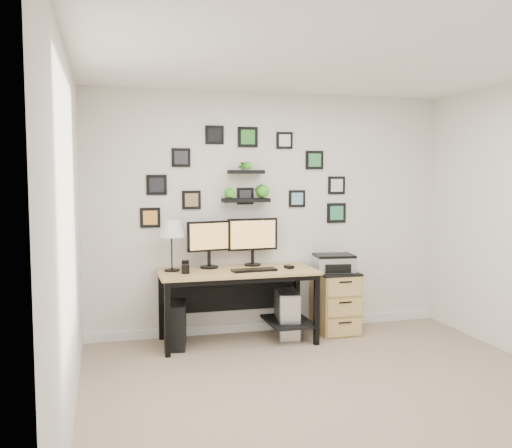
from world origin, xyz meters
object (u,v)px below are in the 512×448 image
object	(u,v)px
monitor_right	(253,238)
mug	(185,269)
file_cabinet	(335,302)
monitor_left	(209,241)
desk	(240,281)
pc_tower_black	(176,325)
pc_tower_grey	(287,314)
printer	(334,263)
table_lamp	(171,230)

from	to	relation	value
monitor_right	mug	distance (m)	0.86
mug	file_cabinet	bearing A→B (deg)	5.36
monitor_right	monitor_left	bearing A→B (deg)	-175.33
monitor_right	desk	bearing A→B (deg)	-133.11
desk	monitor_left	world-z (taller)	monitor_left
desk	mug	bearing A→B (deg)	-170.37
mug	pc_tower_black	distance (m)	0.58
pc_tower_grey	printer	bearing A→B (deg)	2.88
desk	mug	world-z (taller)	mug
monitor_right	pc_tower_grey	size ratio (longest dim) A/B	1.05
monitor_right	pc_tower_black	bearing A→B (deg)	-165.45
mug	file_cabinet	size ratio (longest dim) A/B	0.13
desk	table_lamp	bearing A→B (deg)	172.85
mug	desk	bearing A→B (deg)	9.63
desk	file_cabinet	world-z (taller)	desk
table_lamp	mug	distance (m)	0.43
monitor_right	table_lamp	bearing A→B (deg)	-172.58
table_lamp	printer	distance (m)	1.80
pc_tower_black	pc_tower_grey	world-z (taller)	pc_tower_grey
file_cabinet	printer	bearing A→B (deg)	-178.85
table_lamp	pc_tower_grey	xyz separation A→B (m)	(1.21, -0.06, -0.93)
monitor_right	file_cabinet	bearing A→B (deg)	-8.96
desk	monitor_right	bearing A→B (deg)	46.89
mug	pc_tower_grey	distance (m)	1.23
printer	table_lamp	bearing A→B (deg)	179.07
file_cabinet	mug	bearing A→B (deg)	-174.64
monitor_left	monitor_right	world-z (taller)	monitor_right
mug	printer	size ratio (longest dim) A/B	0.20
pc_tower_black	monitor_right	bearing A→B (deg)	24.30
pc_tower_grey	mug	bearing A→B (deg)	-173.34
monitor_left	pc_tower_black	distance (m)	0.92
pc_tower_black	file_cabinet	xyz separation A→B (m)	(1.76, 0.08, 0.11)
mug	printer	distance (m)	1.65
pc_tower_grey	monitor_right	bearing A→B (deg)	153.05
desk	pc_tower_black	world-z (taller)	desk
monitor_left	pc_tower_grey	bearing A→B (deg)	-9.15
desk	table_lamp	distance (m)	0.88
desk	mug	xyz separation A→B (m)	(-0.58, -0.10, 0.17)
table_lamp	pc_tower_grey	distance (m)	1.52
pc_tower_grey	file_cabinet	distance (m)	0.57
pc_tower_black	printer	distance (m)	1.82
file_cabinet	table_lamp	bearing A→B (deg)	179.10
mug	printer	xyz separation A→B (m)	(1.64, 0.16, -0.03)
desk	monitor_left	distance (m)	0.53
monitor_right	file_cabinet	world-z (taller)	monitor_right
file_cabinet	pc_tower_black	bearing A→B (deg)	-177.36
monitor_left	table_lamp	distance (m)	0.43
desk	file_cabinet	xyz separation A→B (m)	(1.09, 0.06, -0.29)
desk	mug	size ratio (longest dim) A/B	17.84
mug	monitor_left	bearing A→B (deg)	42.15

